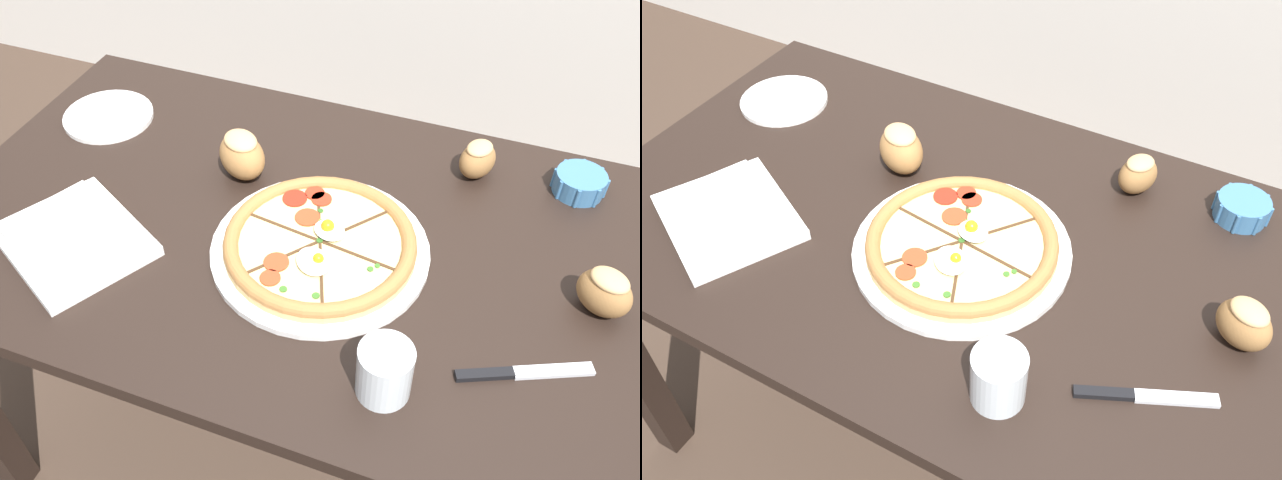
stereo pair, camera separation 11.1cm
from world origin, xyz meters
The scene contains 11 objects.
ground_plane centered at (0.00, 0.00, 0.00)m, with size 12.00×12.00×0.00m, color #3D2D23.
dining_table centered at (0.00, 0.00, 0.62)m, with size 1.36×0.77×0.72m.
pizza centered at (0.02, -0.04, 0.74)m, with size 0.37×0.37×0.05m.
ramekin_bowl centered at (0.40, 0.27, 0.74)m, with size 0.10×0.10×0.04m.
napkin_folded centered at (-0.38, -0.17, 0.74)m, with size 0.30×0.29×0.04m.
bread_piece_near centered at (0.46, 0.00, 0.76)m, with size 0.11×0.10×0.08m.
bread_piece_mid centered at (-0.19, 0.10, 0.77)m, with size 0.13×0.12×0.09m.
bread_piece_far centered at (0.22, 0.25, 0.76)m, with size 0.09×0.10×0.07m.
knife_main centered at (0.37, -0.16, 0.72)m, with size 0.19×0.10×0.01m.
water_glass centered at (0.19, -0.26, 0.76)m, with size 0.08×0.08×0.09m.
side_saucer centered at (-0.53, 0.17, 0.73)m, with size 0.18×0.18×0.01m.
Camera 2 is at (0.39, -0.72, 1.54)m, focal length 38.00 mm.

